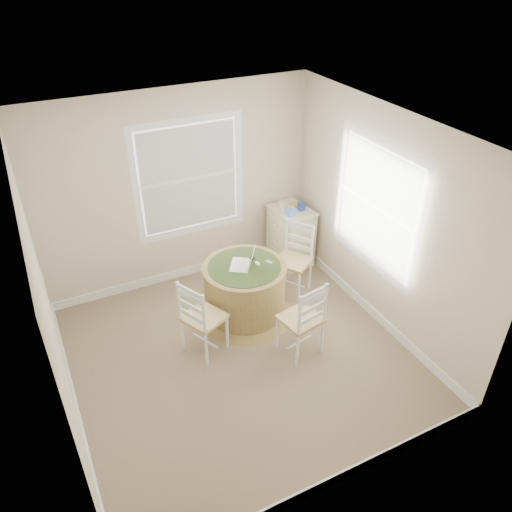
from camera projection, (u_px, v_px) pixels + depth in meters
room at (246, 249)px, 5.16m from camera, size 3.64×3.64×2.64m
round_table at (245, 289)px, 6.10m from camera, size 1.19×1.19×0.73m
chair_left at (204, 317)px, 5.52m from camera, size 0.54×0.55×0.95m
chair_near at (301, 318)px, 5.50m from camera, size 0.49×0.47×0.95m
chair_right at (293, 261)px, 6.46m from camera, size 0.57×0.57×0.95m
laptop at (243, 263)px, 5.92m from camera, size 0.40×0.41×0.22m
mouse at (257, 263)px, 5.96m from camera, size 0.08×0.10×0.03m
phone at (269, 262)px, 6.00m from camera, size 0.07×0.10×0.02m
keys at (252, 259)px, 6.05m from camera, size 0.07×0.07×0.02m
corner_chest at (291, 236)px, 7.10m from camera, size 0.55×0.68×0.84m
tissue_box at (290, 212)px, 6.70m from camera, size 0.13×0.13×0.10m
box_yellow at (295, 205)px, 6.91m from camera, size 0.16×0.12×0.06m
box_blue at (303, 206)px, 6.83m from camera, size 0.09×0.09×0.12m
cup_cream at (280, 203)px, 6.93m from camera, size 0.07×0.07×0.09m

